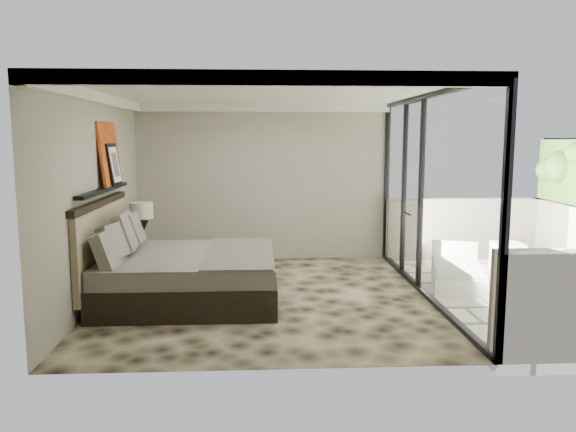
{
  "coord_description": "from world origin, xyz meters",
  "views": [
    {
      "loc": [
        -0.08,
        -7.61,
        2.19
      ],
      "look_at": [
        0.34,
        0.4,
        1.08
      ],
      "focal_mm": 35.0,
      "sensor_mm": 36.0,
      "label": 1
    }
  ],
  "objects_px": {
    "table_lamp": "(142,218)",
    "ottoman": "(507,256)",
    "nightstand": "(141,258)",
    "lounger": "(457,274)",
    "bed": "(182,272)"
  },
  "relations": [
    {
      "from": "bed",
      "to": "table_lamp",
      "type": "xyz_separation_m",
      "value": [
        -0.8,
        1.34,
        0.57
      ]
    },
    {
      "from": "bed",
      "to": "table_lamp",
      "type": "distance_m",
      "value": 1.66
    },
    {
      "from": "bed",
      "to": "ottoman",
      "type": "bearing_deg",
      "value": 15.56
    },
    {
      "from": "table_lamp",
      "to": "ottoman",
      "type": "bearing_deg",
      "value": 1.05
    },
    {
      "from": "nightstand",
      "to": "ottoman",
      "type": "relative_size",
      "value": 1.22
    },
    {
      "from": "ottoman",
      "to": "lounger",
      "type": "xyz_separation_m",
      "value": [
        -1.18,
        -0.9,
        -0.06
      ]
    },
    {
      "from": "bed",
      "to": "nightstand",
      "type": "distance_m",
      "value": 1.64
    },
    {
      "from": "table_lamp",
      "to": "ottoman",
      "type": "distance_m",
      "value": 6.06
    },
    {
      "from": "ottoman",
      "to": "table_lamp",
      "type": "bearing_deg",
      "value": -178.95
    },
    {
      "from": "nightstand",
      "to": "lounger",
      "type": "relative_size",
      "value": 0.36
    },
    {
      "from": "ottoman",
      "to": "bed",
      "type": "bearing_deg",
      "value": -164.44
    },
    {
      "from": "nightstand",
      "to": "lounger",
      "type": "height_order",
      "value": "nightstand"
    },
    {
      "from": "nightstand",
      "to": "ottoman",
      "type": "distance_m",
      "value": 6.06
    },
    {
      "from": "nightstand",
      "to": "lounger",
      "type": "distance_m",
      "value": 4.96
    },
    {
      "from": "table_lamp",
      "to": "ottoman",
      "type": "relative_size",
      "value": 1.45
    }
  ]
}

